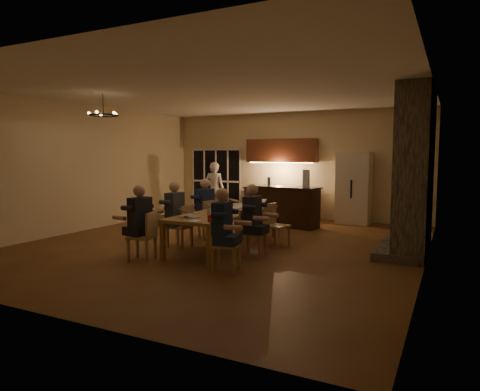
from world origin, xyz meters
name	(u,v)px	position (x,y,z in m)	size (l,w,h in m)	color
floor	(222,245)	(0.00, 0.00, 0.00)	(9.00, 9.00, 0.00)	brown
back_wall	(294,165)	(0.00, 4.52, 1.60)	(8.00, 0.04, 3.20)	beige
left_wall	(83,168)	(-4.02, 0.00, 1.60)	(0.04, 9.00, 3.20)	beige
right_wall	(430,174)	(4.02, 0.00, 1.60)	(0.04, 9.00, 3.20)	beige
ceiling	(222,92)	(0.00, 0.00, 3.22)	(8.00, 9.00, 0.04)	white
french_doors	(216,181)	(-2.70, 4.47, 1.05)	(1.86, 0.08, 2.10)	black
fireplace	(415,171)	(3.70, 1.20, 1.60)	(0.58, 2.50, 3.20)	#766E5C
kitchenette	(281,179)	(-0.30, 4.20, 1.20)	(2.24, 0.68, 2.40)	brown
refrigerator	(354,188)	(1.90, 4.15, 1.00)	(0.90, 0.68, 2.00)	beige
dining_table	(225,229)	(0.17, -0.17, 0.38)	(1.10, 3.11, 0.75)	#A57442
bar_island	(287,207)	(0.40, 2.84, 0.54)	(1.80, 0.68, 1.08)	black
chair_left_near	(142,236)	(-0.66, -1.85, 0.45)	(0.44, 0.44, 0.89)	tan
chair_left_mid	(180,226)	(-0.68, -0.61, 0.45)	(0.44, 0.44, 0.89)	tan
chair_left_far	(201,219)	(-0.76, 0.37, 0.45)	(0.44, 0.44, 0.89)	tan
chair_right_near	(226,244)	(1.04, -1.76, 0.45)	(0.44, 0.44, 0.89)	tan
chair_right_mid	(254,233)	(1.03, -0.63, 0.45)	(0.44, 0.44, 0.89)	tan
chair_right_far	(277,225)	(1.10, 0.39, 0.45)	(0.44, 0.44, 0.89)	tan
person_left_near	(140,222)	(-0.72, -1.81, 0.69)	(0.60, 0.60, 1.38)	#22252C
person_right_near	(222,230)	(1.00, -1.81, 0.69)	(0.60, 0.60, 1.38)	#1F2E4E
person_left_mid	(175,215)	(-0.74, -0.69, 0.69)	(0.60, 0.60, 1.38)	#3C4347
person_right_mid	(252,220)	(1.02, -0.68, 0.69)	(0.60, 0.60, 1.38)	#22252C
person_left_far	(205,209)	(-0.69, 0.44, 0.69)	(0.60, 0.60, 1.38)	#1F2E4E
standing_person	(214,190)	(-2.18, 3.44, 0.86)	(0.62, 0.41, 1.71)	silver
chandelier	(103,115)	(-2.26, -1.06, 2.75)	(0.61, 0.61, 0.03)	black
laptop_a	(191,211)	(-0.02, -1.16, 0.86)	(0.32, 0.28, 0.23)	silver
laptop_b	(218,211)	(0.44, -0.97, 0.86)	(0.32, 0.28, 0.23)	silver
laptop_c	(218,205)	(-0.06, -0.09, 0.86)	(0.32, 0.28, 0.23)	silver
laptop_d	(233,207)	(0.40, -0.26, 0.86)	(0.32, 0.28, 0.23)	silver
laptop_e	(239,200)	(-0.10, 0.96, 0.86)	(0.32, 0.28, 0.23)	silver
laptop_f	(257,202)	(0.42, 0.84, 0.86)	(0.32, 0.28, 0.23)	silver
mug_front	(212,212)	(0.15, -0.70, 0.80)	(0.08, 0.08, 0.10)	silver
mug_mid	(241,206)	(0.25, 0.41, 0.80)	(0.09, 0.09, 0.10)	silver
mug_back	(226,204)	(-0.22, 0.59, 0.80)	(0.07, 0.07, 0.10)	silver
redcup_near	(210,218)	(0.59, -1.51, 0.81)	(0.09, 0.09, 0.12)	red
redcup_mid	(218,205)	(-0.27, 0.30, 0.81)	(0.09, 0.09, 0.12)	red
redcup_far	(262,202)	(0.35, 1.30, 0.81)	(0.09, 0.09, 0.12)	red
can_silver	(208,213)	(0.16, -0.86, 0.81)	(0.06, 0.06, 0.12)	#B2B2B7
can_cola	(246,202)	(-0.04, 1.22, 0.81)	(0.07, 0.07, 0.12)	#3F0F0C
can_right	(248,208)	(0.52, 0.17, 0.81)	(0.06, 0.06, 0.12)	#B2B2B7
plate_near	(229,216)	(0.54, -0.73, 0.76)	(0.24, 0.24, 0.02)	silver
plate_left	(190,216)	(-0.10, -1.09, 0.76)	(0.26, 0.26, 0.02)	silver
plate_far	(260,208)	(0.63, 0.55, 0.76)	(0.26, 0.26, 0.02)	silver
notepad	(195,221)	(0.33, -1.59, 0.76)	(0.15, 0.21, 0.01)	white
bar_bottle	(269,181)	(-0.14, 2.89, 1.20)	(0.09, 0.09, 0.24)	#99999E
bar_blender	(306,178)	(0.95, 2.78, 1.31)	(0.15, 0.15, 0.46)	silver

